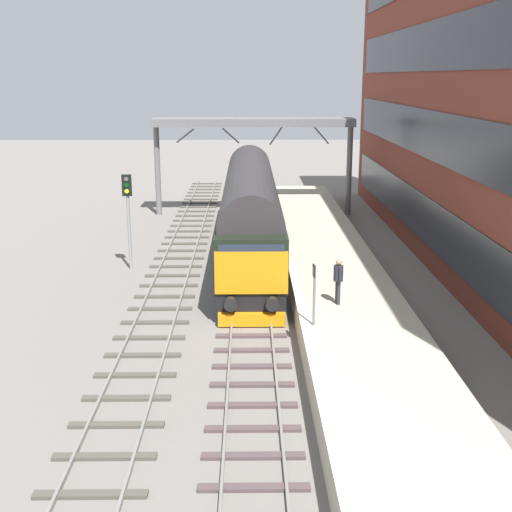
% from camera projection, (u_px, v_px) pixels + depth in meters
% --- Properties ---
extents(ground_plane, '(140.00, 140.00, 0.00)m').
position_uv_depth(ground_plane, '(251.00, 292.00, 28.32)').
color(ground_plane, slate).
rests_on(ground_plane, ground).
extents(track_main, '(2.50, 60.00, 0.15)m').
position_uv_depth(track_main, '(251.00, 290.00, 28.31)').
color(track_main, slate).
rests_on(track_main, ground).
extents(track_adjacent_west, '(2.50, 60.00, 0.15)m').
position_uv_depth(track_adjacent_west, '(167.00, 291.00, 28.26)').
color(track_adjacent_west, gray).
rests_on(track_adjacent_west, ground).
extents(station_platform, '(4.00, 44.00, 1.01)m').
position_uv_depth(station_platform, '(336.00, 280.00, 28.24)').
color(station_platform, '#BAB29A').
rests_on(station_platform, ground).
extents(station_building, '(4.79, 40.29, 15.99)m').
position_uv_depth(station_building, '(488.00, 95.00, 30.24)').
color(station_building, brown).
rests_on(station_building, ground).
extents(diesel_locomotive, '(2.74, 20.42, 4.68)m').
position_uv_depth(diesel_locomotive, '(250.00, 207.00, 33.46)').
color(diesel_locomotive, black).
rests_on(diesel_locomotive, ground).
extents(signal_post_near, '(0.44, 0.22, 4.51)m').
position_uv_depth(signal_post_near, '(128.00, 209.00, 30.85)').
color(signal_post_near, gray).
rests_on(signal_post_near, ground).
extents(platform_number_sign, '(0.10, 0.44, 2.01)m').
position_uv_depth(platform_number_sign, '(314.00, 286.00, 21.41)').
color(platform_number_sign, slate).
rests_on(platform_number_sign, station_platform).
extents(waiting_passenger, '(0.38, 0.51, 1.64)m').
position_uv_depth(waiting_passenger, '(338.00, 277.00, 23.55)').
color(waiting_passenger, '#282E33').
rests_on(waiting_passenger, station_platform).
extents(overhead_footbridge, '(12.87, 2.00, 6.25)m').
position_uv_depth(overhead_footbridge, '(253.00, 127.00, 42.67)').
color(overhead_footbridge, slate).
rests_on(overhead_footbridge, ground).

